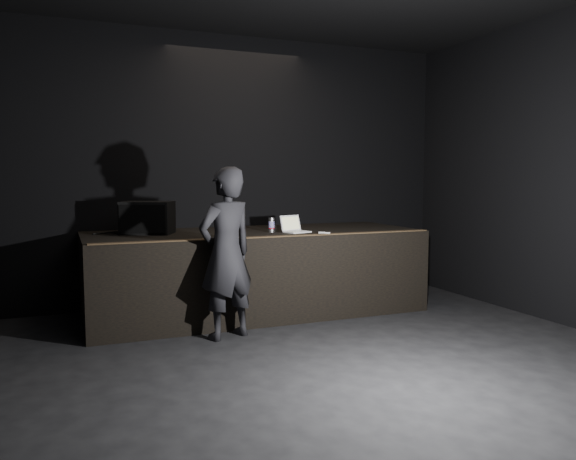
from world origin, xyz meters
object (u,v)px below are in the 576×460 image
(beer_can, at_px, (271,225))
(stage_riser, at_px, (255,272))
(laptop, at_px, (294,228))
(person, at_px, (226,253))
(stage_monitor, at_px, (147,218))

(beer_can, bearing_deg, stage_riser, 122.27)
(beer_can, bearing_deg, laptop, -19.94)
(laptop, xyz_separation_m, person, (-1.02, -0.64, -0.17))
(stage_riser, height_order, laptop, laptop)
(laptop, bearing_deg, stage_monitor, 147.05)
(stage_riser, distance_m, beer_can, 0.64)
(stage_riser, bearing_deg, laptop, -38.15)
(laptop, height_order, beer_can, laptop)
(stage_monitor, relative_size, beer_can, 3.88)
(stage_monitor, bearing_deg, laptop, 9.17)
(stage_riser, relative_size, stage_monitor, 5.93)
(stage_riser, bearing_deg, beer_can, -57.73)
(stage_riser, distance_m, laptop, 0.74)
(stage_riser, distance_m, person, 1.20)
(stage_riser, bearing_deg, person, -123.66)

